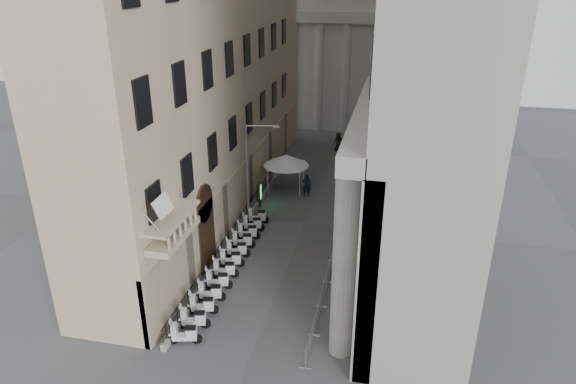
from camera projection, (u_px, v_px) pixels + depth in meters
name	position (u px, v px, depth m)	size (l,w,h in m)	color
iron_fence	(245.00, 225.00, 37.85)	(0.30, 28.00, 1.40)	black
blue_awning	(368.00, 192.00, 43.35)	(1.60, 3.00, 3.00)	navy
flag	(177.00, 340.00, 26.16)	(1.00, 1.40, 8.20)	#9E0C11
scooter_0	(186.00, 343.00, 25.89)	(0.56, 1.40, 1.50)	silver
scooter_1	(195.00, 328.00, 27.00)	(0.56, 1.40, 1.50)	silver
scooter_2	(203.00, 314.00, 28.10)	(0.56, 1.40, 1.50)	silver
scooter_3	(211.00, 301.00, 29.21)	(0.56, 1.40, 1.50)	silver
scooter_4	(219.00, 289.00, 30.31)	(0.56, 1.40, 1.50)	silver
scooter_5	(225.00, 277.00, 31.42)	(0.56, 1.40, 1.50)	silver
scooter_6	(232.00, 267.00, 32.53)	(0.56, 1.40, 1.50)	silver
scooter_7	(237.00, 257.00, 33.63)	(0.56, 1.40, 1.50)	silver
scooter_8	(243.00, 248.00, 34.74)	(0.56, 1.40, 1.50)	silver
scooter_9	(248.00, 239.00, 35.84)	(0.56, 1.40, 1.50)	silver
scooter_10	(253.00, 231.00, 36.95)	(0.56, 1.40, 1.50)	silver
scooter_11	(258.00, 223.00, 38.06)	(0.56, 1.40, 1.50)	silver
barrier_0	(310.00, 352.00, 25.34)	(0.60, 2.40, 1.10)	#B3B5BB
barrier_1	(318.00, 320.00, 27.57)	(0.60, 2.40, 1.10)	#B3B5BB
barrier_2	(325.00, 294.00, 29.81)	(0.60, 2.40, 1.10)	#B3B5BB
barrier_3	(331.00, 271.00, 32.05)	(0.60, 2.40, 1.10)	#B3B5BB
barrier_4	(336.00, 251.00, 34.28)	(0.60, 2.40, 1.10)	#B3B5BB
barrier_5	(341.00, 234.00, 36.52)	(0.60, 2.40, 1.10)	#B3B5BB
security_tent	(287.00, 161.00, 42.90)	(3.81, 3.81, 3.10)	silver
street_lamp	(251.00, 166.00, 36.66)	(2.41, 0.63, 7.44)	gray
info_kiosk	(259.00, 194.00, 40.68)	(0.43, 0.91, 1.86)	black
pedestrian_a	(307.00, 185.00, 42.22)	(0.72, 0.47, 1.97)	#0E0E38
pedestrian_b	(355.00, 160.00, 47.96)	(0.89, 0.69, 1.83)	black
pedestrian_c	(338.00, 142.00, 52.65)	(0.98, 0.64, 2.01)	black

